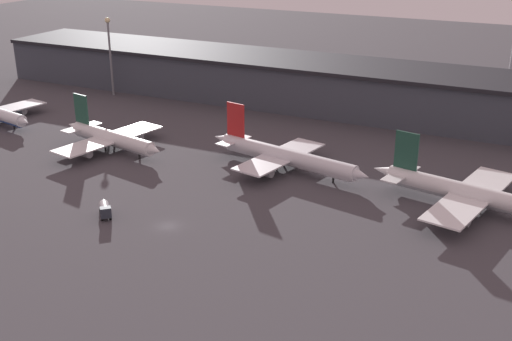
{
  "coord_description": "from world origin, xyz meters",
  "views": [
    {
      "loc": [
        65.74,
        -94.91,
        57.1
      ],
      "look_at": [
        9.21,
        21.03,
        6.0
      ],
      "focal_mm": 45.0,
      "sensor_mm": 36.0,
      "label": 1
    }
  ],
  "objects_px": {
    "airplane_3": "(479,196)",
    "service_vehicle_2": "(105,209)",
    "airplane_1": "(111,138)",
    "airplane_2": "(285,156)"
  },
  "relations": [
    {
      "from": "airplane_3",
      "to": "service_vehicle_2",
      "type": "distance_m",
      "value": 76.91
    },
    {
      "from": "airplane_1",
      "to": "airplane_2",
      "type": "xyz_separation_m",
      "value": [
        46.33,
        7.19,
        0.08
      ]
    },
    {
      "from": "airplane_1",
      "to": "service_vehicle_2",
      "type": "bearing_deg",
      "value": -42.59
    },
    {
      "from": "airplane_2",
      "to": "service_vehicle_2",
      "type": "bearing_deg",
      "value": -107.7
    },
    {
      "from": "airplane_1",
      "to": "airplane_3",
      "type": "height_order",
      "value": "airplane_3"
    },
    {
      "from": "airplane_3",
      "to": "service_vehicle_2",
      "type": "xyz_separation_m",
      "value": [
        -67.99,
        -35.9,
        -1.83
      ]
    },
    {
      "from": "airplane_2",
      "to": "service_vehicle_2",
      "type": "relative_size",
      "value": 8.4
    },
    {
      "from": "airplane_1",
      "to": "airplane_2",
      "type": "bearing_deg",
      "value": 20.33
    },
    {
      "from": "airplane_2",
      "to": "service_vehicle_2",
      "type": "distance_m",
      "value": 46.05
    },
    {
      "from": "airplane_1",
      "to": "service_vehicle_2",
      "type": "relative_size",
      "value": 6.69
    }
  ]
}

